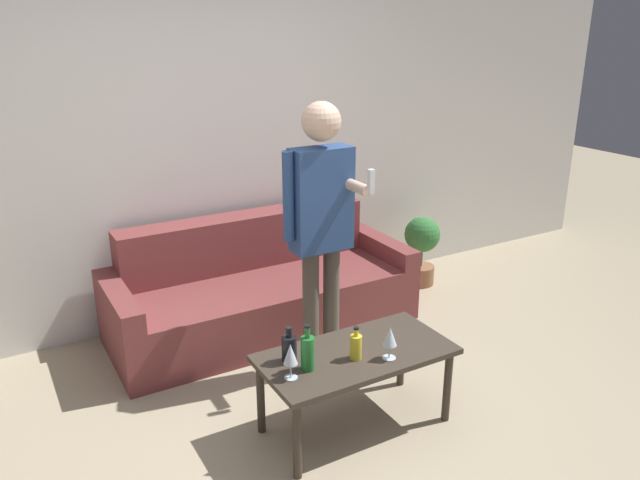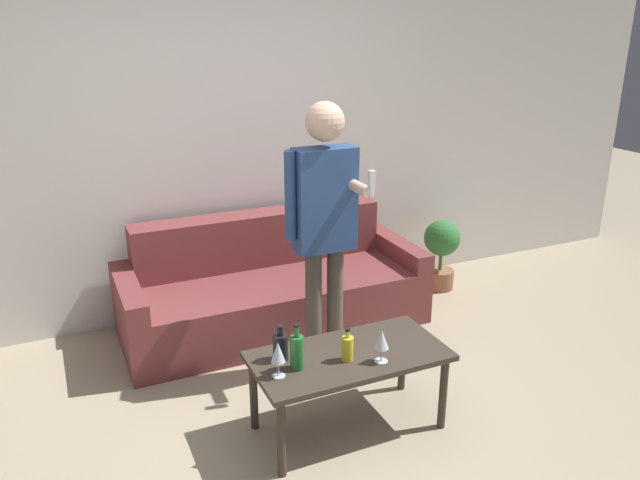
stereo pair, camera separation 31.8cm
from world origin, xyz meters
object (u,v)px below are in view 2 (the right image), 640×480
couch (272,288)px  bottle_orange (281,346)px  person_standing_front (324,216)px  coffee_table (349,363)px

couch → bottle_orange: 1.33m
person_standing_front → coffee_table: bearing=-102.3°
couch → coffee_table: (-0.05, -1.34, 0.12)m
coffee_table → person_standing_front: bearing=77.7°
couch → person_standing_front: (0.08, -0.74, 0.75)m
couch → person_standing_front: person_standing_front is taller
coffee_table → person_standing_front: 0.88m
couch → coffee_table: 1.35m
bottle_orange → person_standing_front: (0.48, 0.51, 0.49)m
bottle_orange → person_standing_front: size_ratio=0.11×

